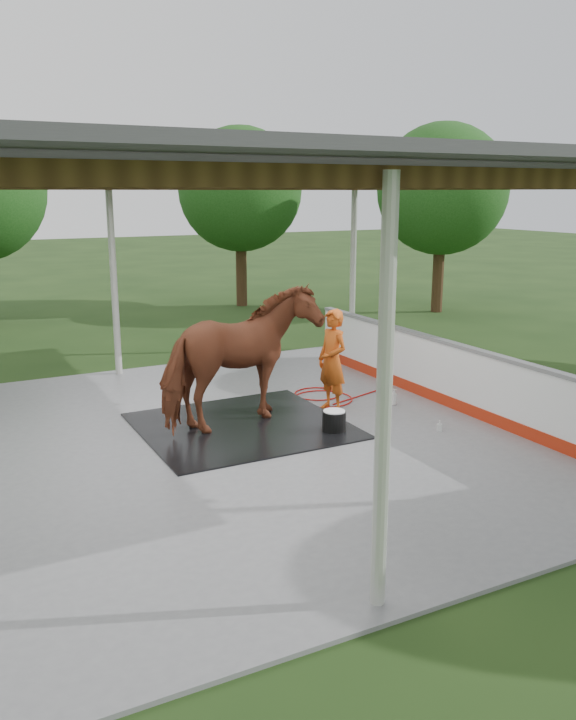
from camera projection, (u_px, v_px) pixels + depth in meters
name	position (u px, v px, depth m)	size (l,w,h in m)	color
ground	(199.00, 447.00, 10.52)	(100.00, 100.00, 0.00)	#1E3814
concrete_slab	(199.00, 445.00, 10.51)	(12.00, 10.00, 0.05)	slate
pavilion_structure	(190.00, 174.00, 9.59)	(12.60, 10.60, 4.05)	beige
dasher_board	(442.00, 373.00, 12.44)	(0.16, 8.00, 1.15)	#AD250E
tree_belt	(189.00, 188.00, 10.54)	(28.00, 28.00, 5.80)	#382314
rubber_mat	(242.00, 426.00, 11.28)	(3.18, 2.98, 0.02)	black
horse	(241.00, 358.00, 11.02)	(1.19, 2.62, 2.21)	brown
handler	(332.00, 361.00, 11.92)	(0.64, 0.42, 1.76)	#D05216
wash_bucket	(334.00, 421.00, 11.00)	(0.37, 0.37, 0.34)	black
soap_bottle_a	(394.00, 397.00, 12.39)	(0.11, 0.11, 0.29)	silver
soap_bottle_b	(440.00, 426.00, 11.05)	(0.08, 0.08, 0.17)	#338CD8
hose_coil	(321.00, 397.00, 12.87)	(1.90, 1.30, 0.02)	red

